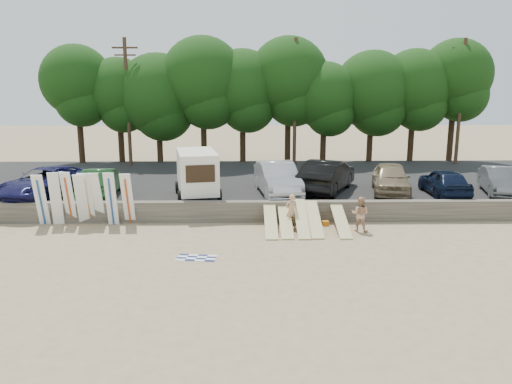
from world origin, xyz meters
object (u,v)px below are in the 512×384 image
(box_trailer, at_px, (197,171))
(car_1, at_px, (101,182))
(car_0, at_px, (46,183))
(beachgoer_b, at_px, (360,214))
(car_4, at_px, (391,178))
(car_3, at_px, (327,176))
(car_6, at_px, (500,181))
(car_5, at_px, (444,182))
(cooler, at_px, (294,221))
(car_2, at_px, (277,178))
(beachgoer_a, at_px, (292,211))

(box_trailer, xyz_separation_m, car_1, (-5.16, 0.41, -0.62))
(car_0, height_order, beachgoer_b, car_0)
(car_1, relative_size, car_4, 0.95)
(box_trailer, bearing_deg, car_3, -1.31)
(car_4, xyz_separation_m, car_6, (5.81, -0.39, -0.09))
(car_4, distance_m, car_5, 2.76)
(car_6, bearing_deg, cooler, -149.36)
(box_trailer, distance_m, beachgoer_b, 8.83)
(car_2, height_order, car_3, car_3)
(box_trailer, bearing_deg, car_5, -10.28)
(car_4, bearing_deg, car_1, -166.88)
(car_5, height_order, car_6, car_5)
(box_trailer, xyz_separation_m, car_0, (-7.93, 0.07, -0.58))
(beachgoer_b, relative_size, cooler, 4.23)
(car_1, xyz_separation_m, car_3, (12.17, 0.75, 0.16))
(car_3, bearing_deg, cooler, 87.00)
(car_0, xyz_separation_m, car_2, (12.17, 0.45, 0.09))
(car_2, relative_size, car_3, 0.97)
(car_1, xyz_separation_m, car_2, (9.40, 0.12, 0.13))
(cooler, bearing_deg, beachgoer_b, -40.36)
(car_4, xyz_separation_m, beachgoer_b, (-2.74, -4.93, -0.70))
(car_0, height_order, car_1, car_0)
(beachgoer_a, bearing_deg, car_2, -90.74)
(car_3, bearing_deg, car_5, -165.38)
(beachgoer_b, bearing_deg, car_4, -93.91)
(car_1, distance_m, car_3, 12.19)
(box_trailer, distance_m, car_6, 16.27)
(car_3, height_order, car_6, car_3)
(car_1, xyz_separation_m, beachgoer_b, (12.86, -4.54, -0.63))
(car_0, bearing_deg, cooler, 4.69)
(car_6, bearing_deg, box_trailer, -164.46)
(car_6, bearing_deg, car_4, -169.75)
(car_0, height_order, cooler, car_0)
(car_0, bearing_deg, car_1, 25.03)
(beachgoer_b, bearing_deg, car_5, -116.88)
(car_3, bearing_deg, car_2, 37.38)
(beachgoer_b, bearing_deg, car_1, 5.73)
(car_0, bearing_deg, box_trailer, 17.58)
(beachgoer_b, distance_m, cooler, 3.14)
(box_trailer, bearing_deg, car_6, -9.23)
(box_trailer, relative_size, car_5, 0.95)
(car_0, distance_m, car_4, 18.38)
(car_3, xyz_separation_m, car_5, (6.11, -1.07, -0.16))
(car_6, xyz_separation_m, beachgoer_b, (-8.55, -4.54, -0.61))
(beachgoer_a, bearing_deg, car_5, -163.25)
(car_2, bearing_deg, box_trailer, 179.35)
(car_3, relative_size, beachgoer_b, 3.37)
(car_5, distance_m, beachgoer_b, 6.89)
(car_2, height_order, car_5, car_2)
(car_1, relative_size, car_5, 1.04)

